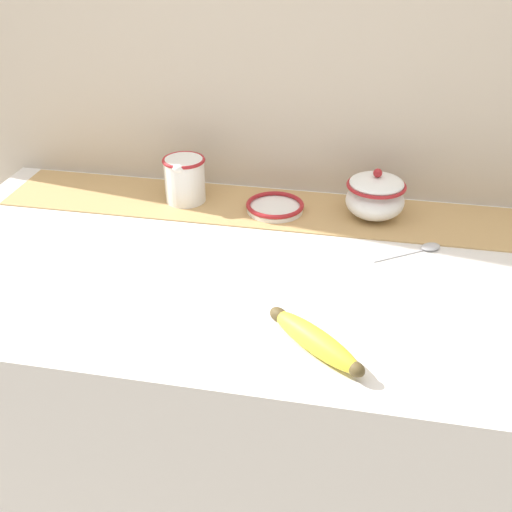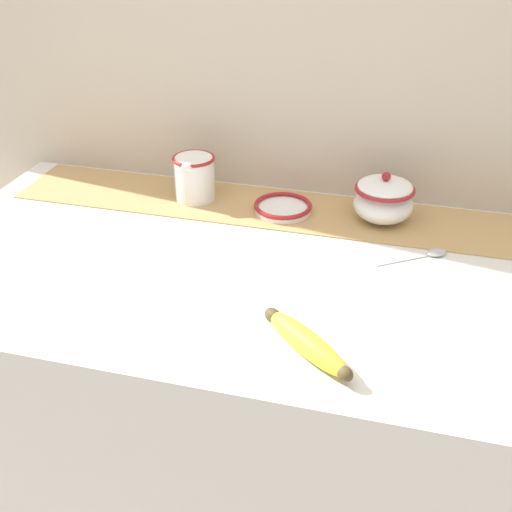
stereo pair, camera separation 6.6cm
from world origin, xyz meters
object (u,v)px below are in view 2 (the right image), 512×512
Objects in this scene: sugar_bowl at (384,199)px; spoon at (433,253)px; cream_pitcher at (195,176)px; small_dish at (283,207)px; banana at (306,342)px.

spoon is at bearing -46.93° from sugar_bowl.
small_dish is (0.22, -0.02, -0.05)m from cream_pitcher.
banana is (0.36, -0.50, -0.04)m from cream_pitcher.
banana is at bearing -98.76° from sugar_bowl.
banana is (0.15, -0.48, 0.01)m from small_dish.
sugar_bowl reaches higher than cream_pitcher.
sugar_bowl reaches higher than small_dish.
small_dish is at bearing 107.01° from banana.
sugar_bowl is 0.23m from small_dish.
sugar_bowl is at bearing 98.92° from spoon.
sugar_bowl is 0.18m from spoon.
banana reaches higher than spoon.
banana is at bearing -151.47° from spoon.
sugar_bowl is at bearing -0.19° from cream_pitcher.
cream_pitcher is 0.89× the size of sugar_bowl.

